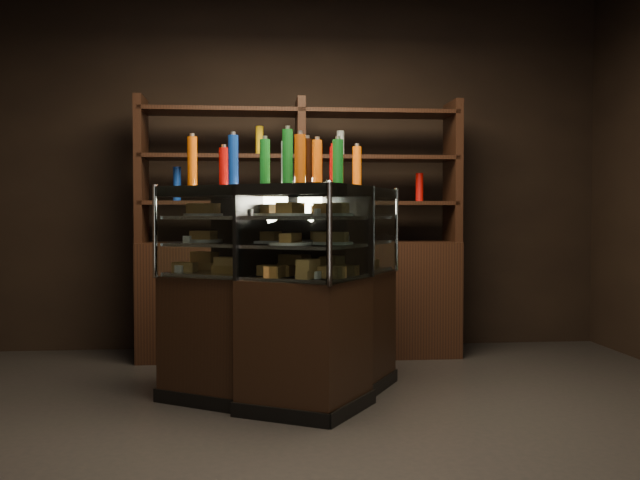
% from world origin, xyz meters
% --- Properties ---
extents(ground, '(5.00, 5.00, 0.00)m').
position_xyz_m(ground, '(0.00, 0.00, 0.00)').
color(ground, black).
rests_on(ground, ground).
extents(room_shell, '(5.02, 5.02, 3.01)m').
position_xyz_m(room_shell, '(0.00, 0.00, 1.94)').
color(room_shell, black).
rests_on(room_shell, ground).
extents(display_case, '(1.55, 1.32, 1.29)m').
position_xyz_m(display_case, '(-0.21, 0.76, 0.44)').
color(display_case, black).
rests_on(display_case, ground).
extents(food_display, '(1.21, 1.04, 0.40)m').
position_xyz_m(food_display, '(-0.21, 0.75, 0.98)').
color(food_display, gold).
rests_on(food_display, display_case).
extents(bottles_top, '(1.05, 0.90, 0.30)m').
position_xyz_m(bottles_top, '(-0.21, 0.76, 1.42)').
color(bottles_top, '#0F38B2').
rests_on(bottles_top, display_case).
extents(back_shelving, '(2.48, 0.42, 2.00)m').
position_xyz_m(back_shelving, '(-0.08, 2.05, 0.60)').
color(back_shelving, black).
rests_on(back_shelving, ground).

